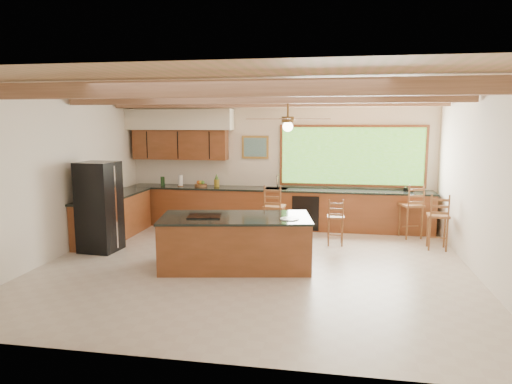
# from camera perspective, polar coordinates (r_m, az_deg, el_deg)

# --- Properties ---
(ground) EXTENTS (7.20, 7.20, 0.00)m
(ground) POSITION_cam_1_polar(r_m,az_deg,el_deg) (7.94, -0.21, -9.13)
(ground) COLOR beige
(ground) RESTS_ON ground
(room_shell) EXTENTS (7.27, 6.54, 3.02)m
(room_shell) POSITION_cam_1_polar(r_m,az_deg,el_deg) (8.23, -0.58, 7.18)
(room_shell) COLOR silver
(room_shell) RESTS_ON ground
(counter_run) EXTENTS (7.12, 3.10, 1.23)m
(counter_run) POSITION_cam_1_polar(r_m,az_deg,el_deg) (10.38, -2.23, -2.24)
(counter_run) COLOR brown
(counter_run) RESTS_ON ground
(island) EXTENTS (2.66, 1.59, 0.89)m
(island) POSITION_cam_1_polar(r_m,az_deg,el_deg) (7.75, -2.56, -6.22)
(island) COLOR brown
(island) RESTS_ON ground
(refrigerator) EXTENTS (0.71, 0.69, 1.70)m
(refrigerator) POSITION_cam_1_polar(r_m,az_deg,el_deg) (9.11, -18.99, -1.76)
(refrigerator) COLOR black
(refrigerator) RESTS_ON ground
(bar_stool_a) EXTENTS (0.46, 0.46, 1.16)m
(bar_stool_a) POSITION_cam_1_polar(r_m,az_deg,el_deg) (9.41, 2.26, -1.98)
(bar_stool_a) COLOR brown
(bar_stool_a) RESTS_ON ground
(bar_stool_b) EXTENTS (0.35, 0.35, 0.94)m
(bar_stool_b) POSITION_cam_1_polar(r_m,az_deg,el_deg) (9.18, 9.92, -3.20)
(bar_stool_b) COLOR brown
(bar_stool_b) RESTS_ON ground
(bar_stool_c) EXTENTS (0.53, 0.53, 1.17)m
(bar_stool_c) POSITION_cam_1_polar(r_m,az_deg,el_deg) (10.11, 18.89, -1.69)
(bar_stool_c) COLOR brown
(bar_stool_c) RESTS_ON ground
(bar_stool_d) EXTENTS (0.42, 0.42, 1.10)m
(bar_stool_d) POSITION_cam_1_polar(r_m,az_deg,el_deg) (9.37, 21.88, -2.90)
(bar_stool_d) COLOR brown
(bar_stool_d) RESTS_ON ground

